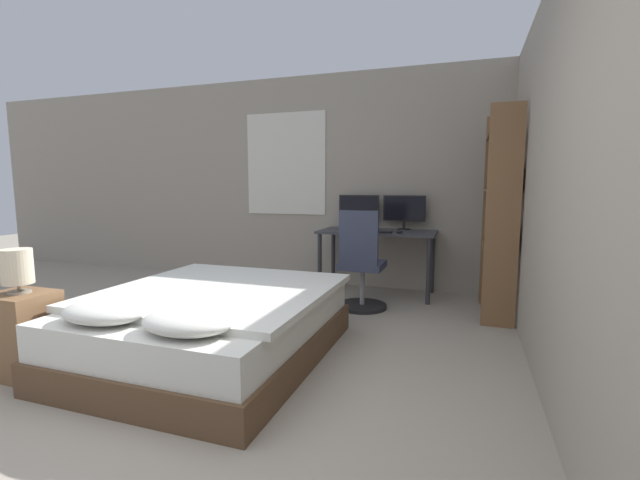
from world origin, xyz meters
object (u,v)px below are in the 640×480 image
object	(u,v)px
bed	(212,324)
bookshelf	(501,205)
keyboard	(373,232)
monitor_right	(404,210)
computer_mouse	(400,232)
nightstand	(23,334)
bedside_lamp	(17,267)
desk	(377,239)
office_chair	(361,270)
monitor_left	(359,209)

from	to	relation	value
bed	bookshelf	size ratio (longest dim) A/B	0.96
keyboard	bookshelf	distance (m)	1.38
bed	monitor_right	bearing A→B (deg)	67.10
keyboard	computer_mouse	bearing A→B (deg)	0.00
keyboard	nightstand	bearing A→B (deg)	-123.65
bedside_lamp	bookshelf	xyz separation A→B (m)	(3.14, 2.45, 0.36)
desk	keyboard	size ratio (longest dim) A/B	3.29
keyboard	office_chair	bearing A→B (deg)	-92.47
bedside_lamp	computer_mouse	size ratio (longest dim) A/B	4.28
monitor_right	office_chair	distance (m)	1.12
monitor_right	computer_mouse	xyz separation A→B (m)	(0.02, -0.43, -0.22)
bedside_lamp	bookshelf	world-z (taller)	bookshelf
bed	bedside_lamp	world-z (taller)	bedside_lamp
nightstand	keyboard	world-z (taller)	keyboard
bedside_lamp	keyboard	world-z (taller)	bedside_lamp
nightstand	bedside_lamp	distance (m)	0.46
bed	monitor_right	xyz separation A→B (m)	(1.06, 2.51, 0.74)
desk	computer_mouse	world-z (taller)	computer_mouse
bed	office_chair	size ratio (longest dim) A/B	1.85
nightstand	desk	bearing A→B (deg)	58.29
bed	monitor_right	size ratio (longest dim) A/B	3.82
computer_mouse	monitor_left	bearing A→B (deg)	143.19
nightstand	computer_mouse	xyz separation A→B (m)	(2.13, 2.76, 0.50)
bedside_lamp	keyboard	distance (m)	3.32
computer_mouse	bookshelf	distance (m)	1.10
monitor_left	desk	bearing A→B (deg)	-37.79
nightstand	bedside_lamp	world-z (taller)	bedside_lamp
desk	monitor_left	distance (m)	0.49
computer_mouse	monitor_right	bearing A→B (deg)	92.09
bedside_lamp	monitor_left	xyz separation A→B (m)	(1.56, 3.19, 0.25)
monitor_left	monitor_right	distance (m)	0.56
office_chair	keyboard	bearing A→B (deg)	87.53
bed	computer_mouse	world-z (taller)	computer_mouse
monitor_right	computer_mouse	bearing A→B (deg)	-87.91
computer_mouse	bookshelf	xyz separation A→B (m)	(1.01, -0.31, 0.33)
bed	bookshelf	distance (m)	2.86
desk	monitor_right	size ratio (longest dim) A/B	2.68
nightstand	computer_mouse	size ratio (longest dim) A/B	8.19
monitor_right	keyboard	xyz separation A→B (m)	(-0.28, -0.43, -0.23)
bed	monitor_left	world-z (taller)	monitor_left
bedside_lamp	office_chair	xyz separation A→B (m)	(1.82, 2.28, -0.33)
monitor_left	keyboard	world-z (taller)	monitor_left
bedside_lamp	computer_mouse	xyz separation A→B (m)	(2.13, 2.76, 0.03)
bookshelf	monitor_right	bearing A→B (deg)	143.99
monitor_left	computer_mouse	bearing A→B (deg)	-36.81
bedside_lamp	desk	size ratio (longest dim) A/B	0.22
keyboard	office_chair	distance (m)	0.60
monitor_left	bookshelf	distance (m)	1.75
desk	keyboard	xyz separation A→B (m)	(0.00, -0.21, 0.11)
computer_mouse	office_chair	size ratio (longest dim) A/B	0.07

